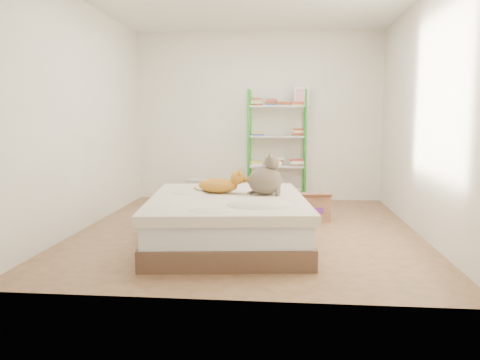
# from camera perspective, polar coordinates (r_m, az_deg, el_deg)

# --- Properties ---
(room) EXTENTS (3.81, 4.21, 2.61)m
(room) POSITION_cam_1_polar(r_m,az_deg,el_deg) (5.26, 0.98, 7.82)
(room) COLOR #AC795A
(room) RESTS_ON ground
(bed) EXTENTS (1.74, 2.08, 0.49)m
(bed) POSITION_cam_1_polar(r_m,az_deg,el_deg) (4.77, -1.54, -4.93)
(bed) COLOR brown
(bed) RESTS_ON ground
(orange_cat) EXTENTS (0.52, 0.32, 0.20)m
(orange_cat) POSITION_cam_1_polar(r_m,az_deg,el_deg) (4.95, -2.69, -0.43)
(orange_cat) COLOR orange
(orange_cat) RESTS_ON bed
(grey_cat) EXTENTS (0.40, 0.34, 0.42)m
(grey_cat) POSITION_cam_1_polar(r_m,az_deg,el_deg) (4.80, 3.06, 0.67)
(grey_cat) COLOR #6B5F49
(grey_cat) RESTS_ON bed
(shelf_unit) EXTENTS (0.91, 0.36, 1.74)m
(shelf_unit) POSITION_cam_1_polar(r_m,az_deg,el_deg) (7.13, 4.59, 4.30)
(shelf_unit) COLOR green
(shelf_unit) RESTS_ON ground
(cardboard_box) EXTENTS (0.51, 0.50, 0.37)m
(cardboard_box) POSITION_cam_1_polar(r_m,az_deg,el_deg) (5.97, 8.47, -3.27)
(cardboard_box) COLOR #8E5E47
(cardboard_box) RESTS_ON ground
(white_bin) EXTENTS (0.37, 0.35, 0.34)m
(white_bin) POSITION_cam_1_polar(r_m,az_deg,el_deg) (7.30, -5.16, -1.17)
(white_bin) COLOR silver
(white_bin) RESTS_ON ground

